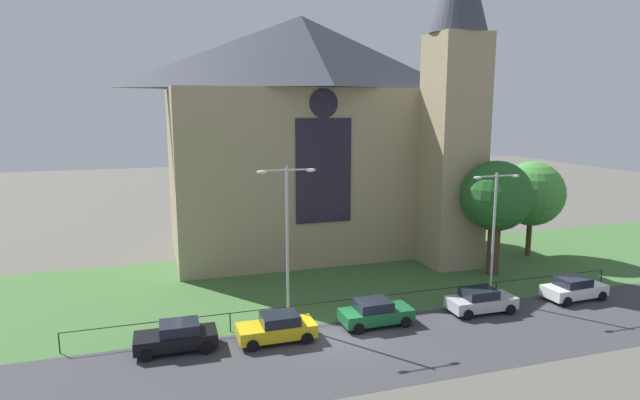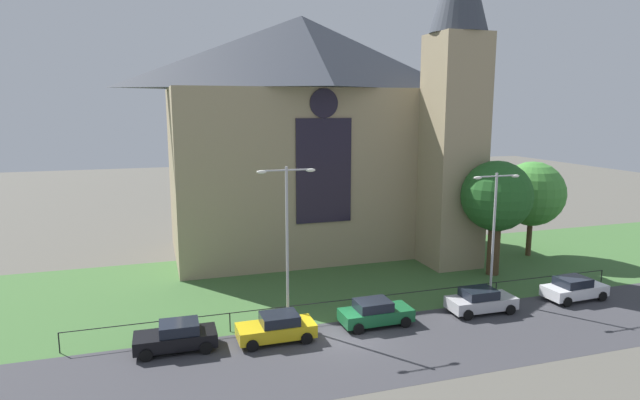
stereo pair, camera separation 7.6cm
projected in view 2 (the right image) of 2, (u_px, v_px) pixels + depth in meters
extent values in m
plane|color=#56544C|center=(297.00, 281.00, 39.05)|extent=(160.00, 160.00, 0.00)
cube|color=#38383D|center=(357.00, 351.00, 27.79)|extent=(120.00, 8.00, 0.01)
cube|color=#3D6633|center=(304.00, 290.00, 37.17)|extent=(120.00, 20.00, 0.01)
cube|color=tan|center=(302.00, 171.00, 46.63)|extent=(22.00, 12.00, 14.00)
pyramid|color=#383D47|center=(302.00, 53.00, 44.91)|extent=(22.00, 12.00, 6.00)
cube|color=black|center=(324.00, 171.00, 40.83)|extent=(4.40, 0.16, 8.00)
cylinder|color=black|center=(324.00, 103.00, 39.95)|extent=(2.20, 0.15, 2.20)
cube|color=tan|center=(453.00, 153.00, 41.76)|extent=(4.00, 4.00, 18.00)
cylinder|color=black|center=(374.00, 297.00, 32.67)|extent=(35.14, 0.05, 0.05)
cylinder|color=black|center=(59.00, 343.00, 27.52)|extent=(0.07, 0.07, 1.10)
cylinder|color=black|center=(230.00, 322.00, 30.14)|extent=(0.06, 0.07, 1.10)
cylinder|color=black|center=(374.00, 305.00, 32.77)|extent=(0.07, 0.07, 1.10)
cylinder|color=black|center=(496.00, 290.00, 35.39)|extent=(0.07, 0.07, 1.10)
cylinder|color=black|center=(601.00, 278.00, 38.01)|extent=(0.06, 0.07, 1.10)
cylinder|color=#4C3823|center=(494.00, 248.00, 40.28)|extent=(0.92, 0.92, 4.07)
sphere|color=#235B23|center=(497.00, 196.00, 39.59)|extent=(5.24, 5.24, 5.24)
cylinder|color=#4C3823|center=(529.00, 236.00, 45.48)|extent=(0.44, 0.44, 3.32)
sphere|color=#428C38|center=(532.00, 194.00, 44.85)|extent=(5.42, 5.42, 5.42)
cylinder|color=#B2B2B7|center=(287.00, 248.00, 30.34)|extent=(0.16, 0.16, 9.29)
cylinder|color=#B2B2B7|center=(274.00, 171.00, 29.36)|extent=(1.40, 0.10, 0.10)
cylinder|color=#B2B2B7|center=(299.00, 170.00, 29.78)|extent=(1.40, 0.10, 0.10)
ellipsoid|color=white|center=(261.00, 172.00, 29.16)|extent=(0.57, 0.26, 0.20)
ellipsoid|color=white|center=(311.00, 170.00, 30.00)|extent=(0.57, 0.26, 0.20)
cylinder|color=#B2B2B7|center=(493.00, 238.00, 34.51)|extent=(0.16, 0.16, 8.42)
cylinder|color=#B2B2B7|center=(487.00, 177.00, 33.61)|extent=(1.40, 0.10, 0.10)
cylinder|color=#B2B2B7|center=(506.00, 176.00, 34.03)|extent=(1.40, 0.10, 0.10)
ellipsoid|color=white|center=(478.00, 178.00, 33.41)|extent=(0.57, 0.26, 0.20)
ellipsoid|color=white|center=(515.00, 176.00, 34.24)|extent=(0.57, 0.26, 0.20)
cube|color=black|center=(176.00, 339.00, 27.86)|extent=(4.24, 1.88, 0.70)
cube|color=black|center=(179.00, 327.00, 27.80)|extent=(2.03, 1.64, 0.55)
cylinder|color=black|center=(146.00, 356.00, 26.64)|extent=(0.64, 0.23, 0.64)
cylinder|color=black|center=(147.00, 341.00, 28.34)|extent=(0.64, 0.23, 0.64)
cylinder|color=black|center=(206.00, 348.00, 27.47)|extent=(0.64, 0.23, 0.64)
cylinder|color=black|center=(203.00, 334.00, 29.17)|extent=(0.64, 0.23, 0.64)
cube|color=gold|center=(276.00, 330.00, 28.97)|extent=(4.21, 1.82, 0.70)
cube|color=black|center=(279.00, 319.00, 28.93)|extent=(2.01, 1.61, 0.55)
cylinder|color=black|center=(252.00, 346.00, 27.74)|extent=(0.64, 0.22, 0.64)
cylinder|color=black|center=(246.00, 332.00, 29.42)|extent=(0.64, 0.22, 0.64)
cylinder|color=black|center=(307.00, 338.00, 28.62)|extent=(0.64, 0.22, 0.64)
cylinder|color=black|center=(298.00, 325.00, 30.31)|extent=(0.64, 0.22, 0.64)
cube|color=#196033|center=(376.00, 315.00, 31.10)|extent=(4.23, 1.87, 0.70)
cube|color=black|center=(373.00, 305.00, 30.93)|extent=(2.03, 1.63, 0.55)
cylinder|color=black|center=(392.00, 311.00, 32.45)|extent=(0.64, 0.23, 0.64)
cylinder|color=black|center=(406.00, 322.00, 30.77)|extent=(0.64, 0.23, 0.64)
cylinder|color=black|center=(347.00, 317.00, 31.53)|extent=(0.64, 0.23, 0.64)
cylinder|color=black|center=(358.00, 329.00, 29.85)|extent=(0.64, 0.23, 0.64)
cube|color=#B7B7BC|center=(481.00, 303.00, 33.04)|extent=(4.23, 1.88, 0.70)
cube|color=black|center=(479.00, 293.00, 32.87)|extent=(2.03, 1.64, 0.55)
cylinder|color=black|center=(493.00, 300.00, 34.35)|extent=(0.64, 0.23, 0.64)
cylinder|color=black|center=(510.00, 310.00, 32.65)|extent=(0.64, 0.23, 0.64)
cylinder|color=black|center=(452.00, 304.00, 33.52)|extent=(0.64, 0.23, 0.64)
cylinder|color=black|center=(468.00, 315.00, 31.83)|extent=(0.64, 0.23, 0.64)
cube|color=silver|center=(574.00, 290.00, 35.23)|extent=(4.28, 1.98, 0.70)
cube|color=black|center=(573.00, 282.00, 35.05)|extent=(2.07, 1.69, 0.55)
cylinder|color=black|center=(580.00, 288.00, 36.61)|extent=(0.65, 0.25, 0.64)
cylinder|color=black|center=(602.00, 296.00, 34.95)|extent=(0.65, 0.25, 0.64)
cylinder|color=black|center=(546.00, 293.00, 35.61)|extent=(0.65, 0.25, 0.64)
cylinder|color=black|center=(567.00, 302.00, 33.95)|extent=(0.65, 0.25, 0.64)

